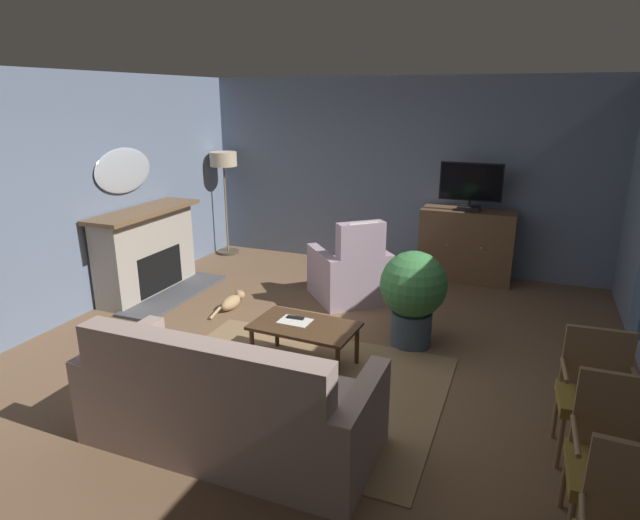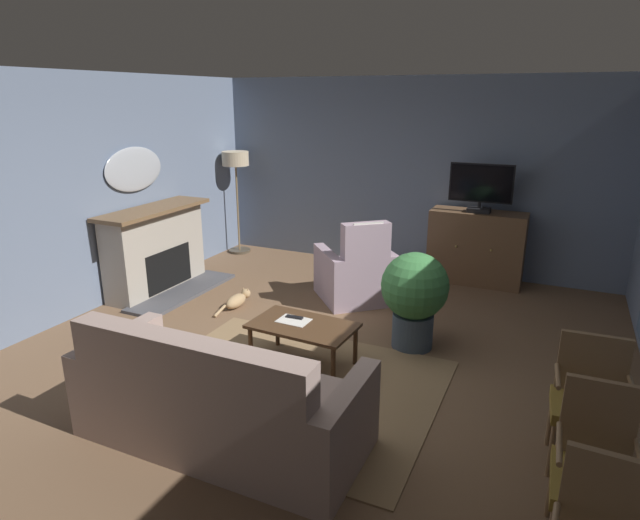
% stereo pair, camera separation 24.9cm
% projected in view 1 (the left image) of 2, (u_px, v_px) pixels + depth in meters
% --- Properties ---
extents(ground_plane, '(6.55, 7.58, 0.04)m').
position_uv_depth(ground_plane, '(305.00, 370.00, 5.08)').
color(ground_plane, brown).
extents(wall_back, '(6.55, 0.10, 2.77)m').
position_uv_depth(wall_back, '(399.00, 174.00, 7.81)').
color(wall_back, slate).
rests_on(wall_back, ground_plane).
extents(wall_left, '(0.10, 7.58, 2.77)m').
position_uv_depth(wall_left, '(48.00, 203.00, 5.74)').
color(wall_left, slate).
rests_on(wall_left, ground_plane).
extents(rug_central, '(2.60, 2.13, 0.01)m').
position_uv_depth(rug_central, '(293.00, 386.00, 4.74)').
color(rug_central, '#8E704C').
rests_on(rug_central, ground_plane).
extents(fireplace, '(0.88, 1.69, 1.12)m').
position_uv_depth(fireplace, '(148.00, 254.00, 6.87)').
color(fireplace, '#4C4C51').
rests_on(fireplace, ground_plane).
extents(wall_mirror_oval, '(0.06, 0.99, 0.56)m').
position_uv_depth(wall_mirror_oval, '(124.00, 171.00, 6.64)').
color(wall_mirror_oval, '#B2B7BF').
extents(tv_cabinet, '(1.26, 0.49, 1.00)m').
position_uv_depth(tv_cabinet, '(466.00, 247.00, 7.38)').
color(tv_cabinet, '#4A3523').
rests_on(tv_cabinet, ground_plane).
extents(television, '(0.82, 0.20, 0.65)m').
position_uv_depth(television, '(471.00, 185.00, 7.08)').
color(television, black).
rests_on(television, tv_cabinet).
extents(coffee_table, '(1.01, 0.63, 0.43)m').
position_uv_depth(coffee_table, '(305.00, 329.00, 5.01)').
color(coffee_table, '#4C331E').
rests_on(coffee_table, ground_plane).
extents(tv_remote, '(0.17, 0.06, 0.02)m').
position_uv_depth(tv_remote, '(295.00, 318.00, 5.12)').
color(tv_remote, black).
rests_on(tv_remote, coffee_table).
extents(folded_newspaper, '(0.31, 0.23, 0.01)m').
position_uv_depth(folded_newspaper, '(295.00, 321.00, 5.07)').
color(folded_newspaper, silver).
rests_on(folded_newspaper, coffee_table).
extents(sofa_floral, '(2.15, 0.92, 0.98)m').
position_uv_depth(sofa_floral, '(228.00, 407.00, 3.85)').
color(sofa_floral, '#A3897F').
rests_on(sofa_floral, ground_plane).
extents(armchair_by_fireplace, '(1.21, 1.21, 1.09)m').
position_uv_depth(armchair_by_fireplace, '(350.00, 274.00, 6.70)').
color(armchair_by_fireplace, '#AD93A3').
rests_on(armchair_by_fireplace, ground_plane).
extents(side_chair_nearest_door, '(0.44, 0.50, 0.98)m').
position_uv_depth(side_chair_nearest_door, '(609.00, 459.00, 3.02)').
color(side_chair_nearest_door, olive).
rests_on(side_chair_nearest_door, ground_plane).
extents(side_chair_far_end, '(0.51, 0.45, 0.93)m').
position_uv_depth(side_chair_far_end, '(596.00, 391.00, 3.72)').
color(side_chair_far_end, olive).
rests_on(side_chair_far_end, ground_plane).
extents(potted_plant_tall_palm_by_window, '(0.68, 0.68, 1.01)m').
position_uv_depth(potted_plant_tall_palm_by_window, '(413.00, 292.00, 5.39)').
color(potted_plant_tall_palm_by_window, '#3D4C5B').
rests_on(potted_plant_tall_palm_by_window, ground_plane).
extents(cat, '(0.17, 0.67, 0.18)m').
position_uv_depth(cat, '(232.00, 302.00, 6.48)').
color(cat, tan).
rests_on(cat, ground_plane).
extents(floor_lamp, '(0.42, 0.42, 1.65)m').
position_uv_depth(floor_lamp, '(224.00, 171.00, 8.39)').
color(floor_lamp, '#4C4233').
rests_on(floor_lamp, ground_plane).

